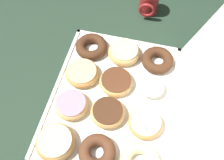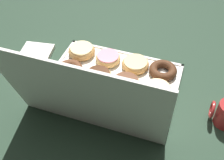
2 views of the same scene
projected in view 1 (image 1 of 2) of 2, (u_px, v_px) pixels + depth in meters
ground_plane at (112, 101)px, 0.85m from camera, size 3.00×3.00×0.00m
donut_box at (112, 100)px, 0.85m from camera, size 0.53×0.41×0.01m
box_lid_open at (208, 90)px, 0.66m from camera, size 0.53×0.11×0.38m
chocolate_cake_ring_donut_0 at (91, 47)px, 0.93m from camera, size 0.12×0.12×0.04m
glazed_ring_donut_1 at (82, 73)px, 0.87m from camera, size 0.12×0.12×0.03m
pink_frosted_donut_2 at (72, 105)px, 0.81m from camera, size 0.11×0.11×0.04m
glazed_ring_donut_3 at (56, 142)px, 0.75m from camera, size 0.12×0.12×0.04m
glazed_ring_donut_4 at (123, 52)px, 0.92m from camera, size 0.12×0.12×0.04m
chocolate_frosted_donut_5 at (115, 81)px, 0.86m from camera, size 0.12×0.12×0.03m
chocolate_frosted_donut_6 at (107, 112)px, 0.80m from camera, size 0.11×0.11×0.04m
chocolate_cake_ring_donut_7 at (96, 152)px, 0.73m from camera, size 0.11×0.11×0.04m
chocolate_cake_ring_donut_8 at (157, 60)px, 0.90m from camera, size 0.11×0.11×0.04m
powdered_filled_donut_9 at (152, 87)px, 0.84m from camera, size 0.08×0.08×0.05m
sprinkle_donut_10 at (145, 123)px, 0.78m from camera, size 0.11×0.11×0.04m
coffee_mug at (149, 2)px, 1.02m from camera, size 0.10×0.08×0.09m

